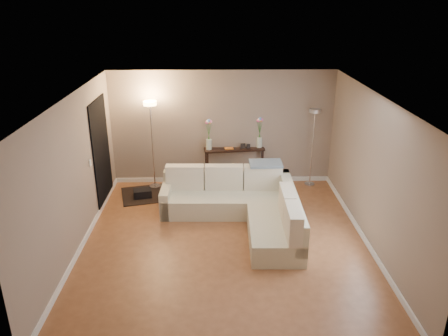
{
  "coord_description": "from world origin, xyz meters",
  "views": [
    {
      "loc": [
        -0.16,
        -6.73,
        4.08
      ],
      "look_at": [
        0.0,
        0.8,
        1.1
      ],
      "focal_mm": 35.0,
      "sensor_mm": 36.0,
      "label": 1
    }
  ],
  "objects_px": {
    "floor_lamp_lit": "(151,128)",
    "floor_lamp_unlit": "(314,132)",
    "sectional_sofa": "(244,205)",
    "console_table": "(230,163)"
  },
  "relations": [
    {
      "from": "console_table",
      "to": "floor_lamp_lit",
      "type": "height_order",
      "value": "floor_lamp_lit"
    },
    {
      "from": "sectional_sofa",
      "to": "floor_lamp_unlit",
      "type": "xyz_separation_m",
      "value": [
        1.64,
        1.69,
        0.93
      ]
    },
    {
      "from": "console_table",
      "to": "floor_lamp_unlit",
      "type": "distance_m",
      "value": 2.0
    },
    {
      "from": "sectional_sofa",
      "to": "console_table",
      "type": "relative_size",
      "value": 1.85
    },
    {
      "from": "floor_lamp_lit",
      "to": "floor_lamp_unlit",
      "type": "relative_size",
      "value": 1.11
    },
    {
      "from": "console_table",
      "to": "floor_lamp_unlit",
      "type": "xyz_separation_m",
      "value": [
        1.83,
        -0.19,
        0.79
      ]
    },
    {
      "from": "sectional_sofa",
      "to": "floor_lamp_lit",
      "type": "relative_size",
      "value": 1.3
    },
    {
      "from": "sectional_sofa",
      "to": "console_table",
      "type": "height_order",
      "value": "sectional_sofa"
    },
    {
      "from": "floor_lamp_unlit",
      "to": "sectional_sofa",
      "type": "bearing_deg",
      "value": -134.14
    },
    {
      "from": "sectional_sofa",
      "to": "floor_lamp_unlit",
      "type": "relative_size",
      "value": 1.45
    }
  ]
}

